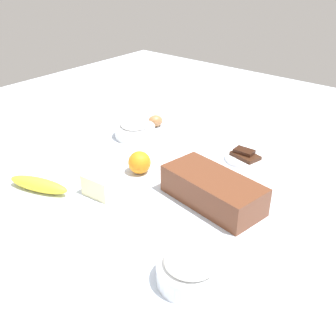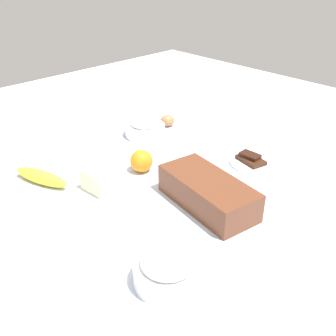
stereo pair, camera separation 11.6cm
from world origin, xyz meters
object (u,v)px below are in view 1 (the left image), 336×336
object	(u,v)px
banana	(39,185)
egg_near_butter	(155,121)
butter_block	(101,185)
chocolate_plate	(245,157)
loaf_pan	(213,189)
flour_bowl	(191,268)
sugar_bowl	(135,129)
orange_fruit	(140,162)

from	to	relation	value
banana	egg_near_butter	size ratio (longest dim) A/B	3.36
butter_block	chocolate_plate	distance (m)	0.48
loaf_pan	butter_block	world-z (taller)	loaf_pan
egg_near_butter	loaf_pan	bearing A→B (deg)	147.44
flour_bowl	sugar_bowl	world-z (taller)	flour_bowl
loaf_pan	orange_fruit	bearing A→B (deg)	10.53
banana	orange_fruit	bearing A→B (deg)	-120.07
orange_fruit	egg_near_butter	world-z (taller)	orange_fruit
chocolate_plate	egg_near_butter	bearing A→B (deg)	-3.12
banana	orange_fruit	world-z (taller)	orange_fruit
egg_near_butter	chocolate_plate	bearing A→B (deg)	176.88
butter_block	egg_near_butter	distance (m)	0.50
banana	orange_fruit	size ratio (longest dim) A/B	2.73
loaf_pan	chocolate_plate	distance (m)	0.28
banana	egg_near_butter	world-z (taller)	egg_near_butter
sugar_bowl	banana	size ratio (longest dim) A/B	0.77
sugar_bowl	orange_fruit	world-z (taller)	orange_fruit
orange_fruit	egg_near_butter	bearing A→B (deg)	-56.63
loaf_pan	flour_bowl	distance (m)	0.30
loaf_pan	egg_near_butter	bearing A→B (deg)	-23.23
orange_fruit	butter_block	distance (m)	0.16
sugar_bowl	butter_block	size ratio (longest dim) A/B	1.62
egg_near_butter	butter_block	bearing A→B (deg)	113.31
egg_near_butter	orange_fruit	bearing A→B (deg)	123.37
egg_near_butter	chocolate_plate	size ratio (longest dim) A/B	0.44
flour_bowl	banana	world-z (taller)	flour_bowl
butter_block	chocolate_plate	size ratio (longest dim) A/B	0.69
banana	chocolate_plate	size ratio (longest dim) A/B	1.46
loaf_pan	sugar_bowl	size ratio (longest dim) A/B	2.04
butter_block	egg_near_butter	bearing A→B (deg)	-66.69
flour_bowl	sugar_bowl	size ratio (longest dim) A/B	0.98
egg_near_butter	chocolate_plate	xyz separation A→B (m)	(-0.41, 0.02, -0.01)
egg_near_butter	sugar_bowl	bearing A→B (deg)	92.38
orange_fruit	egg_near_butter	distance (m)	0.36
butter_block	chocolate_plate	world-z (taller)	butter_block
egg_near_butter	banana	bearing A→B (deg)	94.87
orange_fruit	butter_block	size ratio (longest dim) A/B	0.77
butter_block	flour_bowl	bearing A→B (deg)	164.69
orange_fruit	chocolate_plate	world-z (taller)	orange_fruit
loaf_pan	orange_fruit	world-z (taller)	loaf_pan
flour_bowl	chocolate_plate	distance (m)	0.57
butter_block	egg_near_butter	xyz separation A→B (m)	(0.20, -0.46, -0.01)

